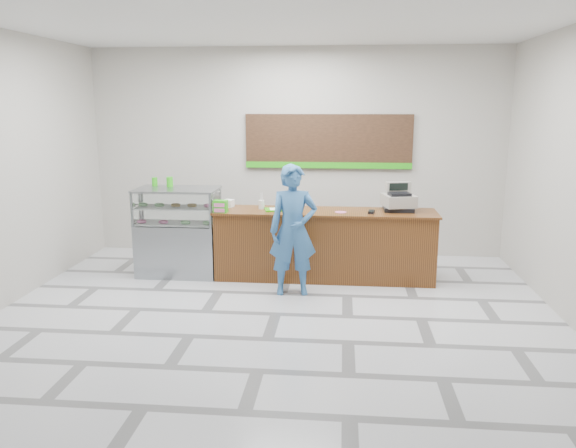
# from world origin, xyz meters

# --- Properties ---
(floor) EXTENTS (7.00, 7.00, 0.00)m
(floor) POSITION_xyz_m (0.00, 0.00, 0.00)
(floor) COLOR silver
(floor) RESTS_ON ground
(back_wall) EXTENTS (7.00, 0.00, 7.00)m
(back_wall) POSITION_xyz_m (0.00, 3.00, 1.75)
(back_wall) COLOR #B7B2A8
(back_wall) RESTS_ON floor
(ceiling) EXTENTS (7.00, 7.00, 0.00)m
(ceiling) POSITION_xyz_m (0.00, 0.00, 3.50)
(ceiling) COLOR silver
(ceiling) RESTS_ON back_wall
(sales_counter) EXTENTS (3.26, 0.76, 1.03)m
(sales_counter) POSITION_xyz_m (0.55, 1.55, 0.52)
(sales_counter) COLOR brown
(sales_counter) RESTS_ON floor
(display_case) EXTENTS (1.22, 0.72, 1.33)m
(display_case) POSITION_xyz_m (-1.67, 1.55, 0.68)
(display_case) COLOR gray
(display_case) RESTS_ON floor
(menu_board) EXTENTS (2.80, 0.06, 0.90)m
(menu_board) POSITION_xyz_m (0.55, 2.96, 1.93)
(menu_board) COLOR black
(menu_board) RESTS_ON back_wall
(cash_register) EXTENTS (0.52, 0.54, 0.41)m
(cash_register) POSITION_xyz_m (1.62, 1.68, 1.18)
(cash_register) COLOR black
(cash_register) RESTS_ON sales_counter
(card_terminal) EXTENTS (0.11, 0.17, 0.04)m
(card_terminal) POSITION_xyz_m (1.22, 1.42, 1.05)
(card_terminal) COLOR black
(card_terminal) RESTS_ON sales_counter
(serving_tray) EXTENTS (0.42, 0.34, 0.02)m
(serving_tray) POSITION_xyz_m (-0.15, 1.53, 1.04)
(serving_tray) COLOR #2FAF06
(serving_tray) RESTS_ON sales_counter
(napkin_box) EXTENTS (0.16, 0.16, 0.11)m
(napkin_box) POSITION_xyz_m (-0.92, 1.71, 1.09)
(napkin_box) COLOR white
(napkin_box) RESTS_ON sales_counter
(straw_cup) EXTENTS (0.09, 0.09, 0.13)m
(straw_cup) POSITION_xyz_m (-0.40, 1.60, 1.10)
(straw_cup) COLOR silver
(straw_cup) RESTS_ON sales_counter
(promo_box) EXTENTS (0.21, 0.14, 0.18)m
(promo_box) POSITION_xyz_m (-0.95, 1.28, 1.12)
(promo_box) COLOR #27B313
(promo_box) RESTS_ON sales_counter
(donut_decal) EXTENTS (0.17, 0.17, 0.00)m
(donut_decal) POSITION_xyz_m (0.78, 1.46, 1.03)
(donut_decal) COLOR pink
(donut_decal) RESTS_ON sales_counter
(green_cup_left) EXTENTS (0.08, 0.08, 0.13)m
(green_cup_left) POSITION_xyz_m (-2.08, 1.78, 1.39)
(green_cup_left) COLOR #27B313
(green_cup_left) RESTS_ON display_case
(green_cup_right) EXTENTS (0.10, 0.10, 0.15)m
(green_cup_right) POSITION_xyz_m (-1.82, 1.71, 1.40)
(green_cup_right) COLOR #27B313
(green_cup_right) RESTS_ON display_case
(customer) EXTENTS (0.71, 0.52, 1.79)m
(customer) POSITION_xyz_m (0.15, 0.82, 0.89)
(customer) COLOR #31639A
(customer) RESTS_ON floor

